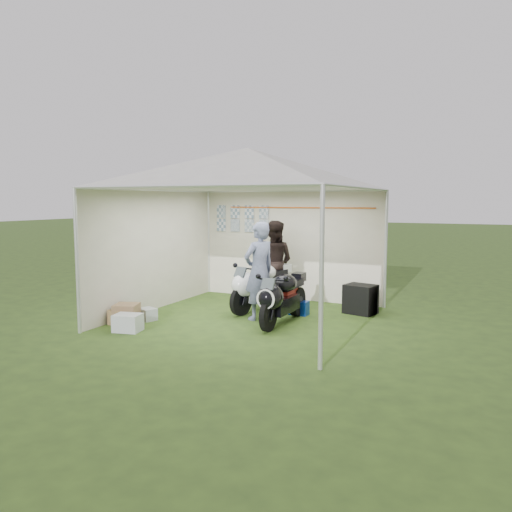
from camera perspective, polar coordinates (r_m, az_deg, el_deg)
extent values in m
plane|color=#2E451A|center=(8.95, -0.92, -7.20)|extent=(80.00, 80.00, 0.00)
cylinder|color=silver|center=(8.31, -19.77, -0.58)|extent=(0.06, 0.06, 2.30)
cylinder|color=silver|center=(6.16, 7.48, -2.58)|extent=(0.06, 0.06, 2.30)
cylinder|color=silver|center=(11.46, -5.44, 1.60)|extent=(0.06, 0.06, 2.30)
cylinder|color=silver|center=(10.02, 14.60, 0.73)|extent=(0.06, 0.06, 2.30)
cube|color=beige|center=(10.57, 3.90, 1.21)|extent=(4.00, 0.02, 2.30)
cube|color=beige|center=(9.81, -11.46, 0.69)|extent=(0.02, 4.00, 2.30)
cube|color=beige|center=(8.07, 11.89, -0.53)|extent=(0.02, 4.00, 2.30)
pyramid|color=silver|center=(8.72, -0.95, 9.99)|extent=(5.66, 5.66, 0.70)
cube|color=#99A5B7|center=(11.23, -4.00, 5.09)|extent=(0.22, 0.02, 0.28)
cube|color=#99A5B7|center=(11.06, -2.41, 5.08)|extent=(0.22, 0.02, 0.28)
cube|color=#99A5B7|center=(10.90, -0.78, 5.07)|extent=(0.22, 0.01, 0.28)
cube|color=#99A5B7|center=(10.75, 0.90, 5.05)|extent=(0.22, 0.01, 0.28)
cube|color=#99A5B7|center=(11.24, -3.98, 3.56)|extent=(0.22, 0.02, 0.28)
cube|color=#99A5B7|center=(11.07, -2.40, 3.53)|extent=(0.22, 0.01, 0.28)
cube|color=#99A5B7|center=(10.91, -0.78, 3.49)|extent=(0.22, 0.02, 0.28)
cube|color=#99A5B7|center=(10.76, 0.90, 3.45)|extent=(0.22, 0.01, 0.28)
cylinder|color=#D8590C|center=(10.43, 4.90, 5.53)|extent=(3.20, 0.02, 0.02)
cylinder|color=black|center=(9.15, -1.72, -5.15)|extent=(0.21, 0.56, 0.55)
cylinder|color=black|center=(10.14, 2.96, -4.00)|extent=(0.26, 0.57, 0.55)
cube|color=silver|center=(9.59, 0.58, -4.16)|extent=(0.50, 0.92, 0.27)
ellipsoid|color=silver|center=(9.16, -1.35, -3.26)|extent=(0.52, 0.63, 0.46)
ellipsoid|color=silver|center=(9.60, 0.92, -1.93)|extent=(0.52, 0.64, 0.32)
cube|color=black|center=(9.89, 2.21, -2.01)|extent=(0.35, 0.59, 0.13)
cube|color=silver|center=(10.13, 3.22, -1.40)|extent=(0.26, 0.31, 0.16)
cube|color=black|center=(9.85, 1.89, -2.96)|extent=(0.20, 0.51, 0.09)
cube|color=#3F474C|center=(9.04, -1.80, -1.87)|extent=(0.24, 0.18, 0.19)
cylinder|color=black|center=(8.06, 1.42, -6.79)|extent=(0.10, 0.53, 0.53)
cylinder|color=black|center=(9.17, 4.72, -5.20)|extent=(0.14, 0.53, 0.53)
cube|color=black|center=(8.56, 3.06, -5.54)|extent=(0.32, 0.84, 0.26)
ellipsoid|color=black|center=(8.08, 1.69, -4.72)|extent=(0.41, 0.54, 0.44)
ellipsoid|color=black|center=(8.57, 3.31, -3.13)|extent=(0.40, 0.55, 0.31)
cube|color=black|center=(8.90, 4.21, -3.12)|extent=(0.24, 0.53, 0.12)
cube|color=black|center=(9.16, 4.91, -2.41)|extent=(0.20, 0.27, 0.16)
cube|color=maroon|center=(8.85, 3.99, -4.16)|extent=(0.10, 0.49, 0.09)
cube|color=#3F474C|center=(7.95, 1.37, -3.23)|extent=(0.21, 0.13, 0.19)
cylinder|color=white|center=(7.91, 1.09, -4.96)|extent=(0.32, 0.02, 0.32)
cube|color=#113DC4|center=(9.28, 4.92, -5.92)|extent=(0.35, 0.22, 0.26)
imported|color=black|center=(10.18, 2.04, -0.69)|extent=(0.87, 0.71, 1.70)
imported|color=slate|center=(8.77, 0.37, -1.72)|extent=(0.65, 0.75, 1.73)
cube|color=black|center=(9.52, 11.85, -4.84)|extent=(0.63, 0.55, 0.54)
cube|color=silver|center=(8.36, -14.44, -7.40)|extent=(0.48, 0.41, 0.28)
cube|color=brown|center=(8.84, -14.57, -6.43)|extent=(0.50, 0.50, 0.35)
cube|color=#B0B4B9|center=(9.04, -12.28, -6.51)|extent=(0.36, 0.33, 0.21)
cube|color=olive|center=(8.81, -15.11, -6.78)|extent=(0.41, 0.31, 0.26)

